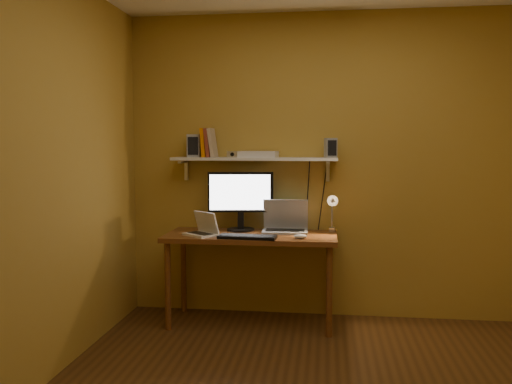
# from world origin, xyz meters

# --- Properties ---
(room) EXTENTS (3.44, 3.24, 2.64)m
(room) POSITION_xyz_m (0.00, 0.00, 1.30)
(room) COLOR #533215
(room) RESTS_ON ground
(desk) EXTENTS (1.40, 0.60, 0.75)m
(desk) POSITION_xyz_m (-0.60, 1.28, 0.66)
(desk) COLOR brown
(desk) RESTS_ON ground
(wall_shelf) EXTENTS (1.40, 0.25, 0.21)m
(wall_shelf) POSITION_xyz_m (-0.60, 1.47, 1.36)
(wall_shelf) COLOR silver
(wall_shelf) RESTS_ON room
(monitor) EXTENTS (0.55, 0.27, 0.50)m
(monitor) POSITION_xyz_m (-0.71, 1.45, 1.03)
(monitor) COLOR black
(monitor) RESTS_ON desk
(laptop) EXTENTS (0.38, 0.28, 0.27)m
(laptop) POSITION_xyz_m (-0.33, 1.43, 0.82)
(laptop) COLOR gray
(laptop) RESTS_ON desk
(netbook) EXTENTS (0.31, 0.30, 0.19)m
(netbook) POSITION_xyz_m (-0.97, 1.16, 0.80)
(netbook) COLOR white
(netbook) RESTS_ON desk
(keyboard) EXTENTS (0.47, 0.19, 0.02)m
(keyboard) POSITION_xyz_m (-0.60, 1.07, 0.76)
(keyboard) COLOR black
(keyboard) RESTS_ON desk
(mouse) EXTENTS (0.11, 0.08, 0.04)m
(mouse) POSITION_xyz_m (-0.19, 1.11, 0.77)
(mouse) COLOR white
(mouse) RESTS_ON desk
(desk_lamp) EXTENTS (0.09, 0.23, 0.38)m
(desk_lamp) POSITION_xyz_m (0.06, 1.41, 0.96)
(desk_lamp) COLOR silver
(desk_lamp) RESTS_ON desk
(speaker_left) EXTENTS (0.13, 0.13, 0.20)m
(speaker_left) POSITION_xyz_m (-1.12, 1.48, 1.47)
(speaker_left) COLOR gray
(speaker_left) RESTS_ON wall_shelf
(speaker_right) EXTENTS (0.11, 0.11, 0.16)m
(speaker_right) POSITION_xyz_m (0.04, 1.46, 1.46)
(speaker_right) COLOR gray
(speaker_right) RESTS_ON wall_shelf
(books) EXTENTS (0.13, 0.17, 0.25)m
(books) POSITION_xyz_m (-0.99, 1.48, 1.50)
(books) COLOR orange
(books) RESTS_ON wall_shelf
(shelf_camera) EXTENTS (0.09, 0.05, 0.05)m
(shelf_camera) POSITION_xyz_m (-0.78, 1.41, 1.40)
(shelf_camera) COLOR silver
(shelf_camera) RESTS_ON wall_shelf
(router) EXTENTS (0.33, 0.23, 0.05)m
(router) POSITION_xyz_m (-0.56, 1.48, 1.40)
(router) COLOR white
(router) RESTS_ON wall_shelf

